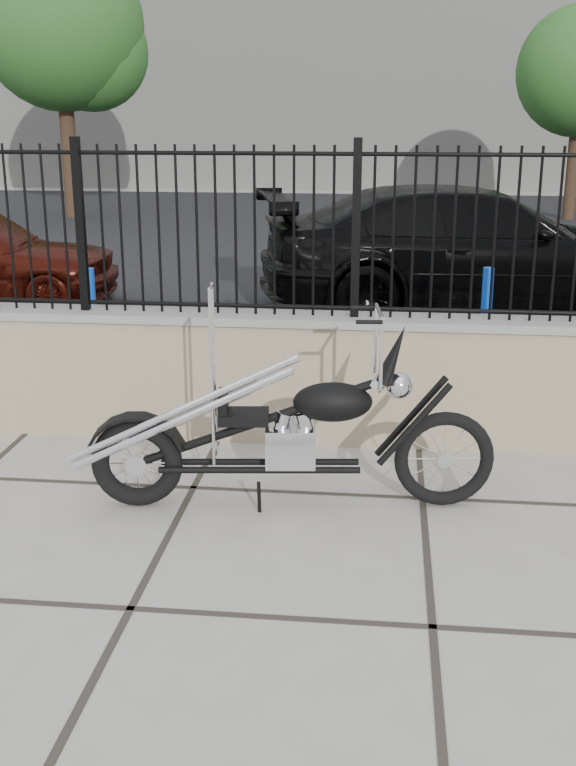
{
  "coord_description": "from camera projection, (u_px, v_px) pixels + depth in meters",
  "views": [
    {
      "loc": [
        1.22,
        -3.84,
        2.41
      ],
      "look_at": [
        0.62,
        1.6,
        0.72
      ],
      "focal_mm": 42.0,
      "sensor_mm": 36.0,
      "label": 1
    }
  ],
  "objects": [
    {
      "name": "parking_lot",
      "position": [
        320.0,
        244.0,
        16.35
      ],
      "size": [
        30.0,
        30.0,
        0.0
      ],
      "primitive_type": "plane",
      "color": "black",
      "rests_on": "ground"
    },
    {
      "name": "ground_plane",
      "position": [
        131.0,
        609.0,
        4.49
      ],
      "size": [
        90.0,
        90.0,
        0.0
      ],
      "primitive_type": "plane",
      "color": "#99968E",
      "rests_on": "ground"
    },
    {
      "name": "chopper_motorcycle",
      "position": [
        283.0,
        397.0,
        5.44
      ],
      "size": [
        2.42,
        0.68,
        1.43
      ],
      "primitive_type": null,
      "rotation": [
        0.0,
        0.0,
        0.11
      ],
      "color": "black",
      "rests_on": "ground_plane"
    },
    {
      "name": "tree_left",
      "position": [
        60.0,
        17.0,
        19.2
      ],
      "size": [
        3.59,
        3.59,
        6.06
      ],
      "rotation": [
        0.0,
        0.0,
        0.42
      ],
      "color": "#382619",
      "rests_on": "ground_plane"
    },
    {
      "name": "bollard_b",
      "position": [
        486.0,
        313.0,
        8.83
      ],
      "size": [
        0.13,
        0.13,
        0.91
      ],
      "primitive_type": "cylinder",
      "rotation": [
        0.0,
        0.0,
        0.19
      ],
      "color": "#0B52AA",
      "rests_on": "ground_plane"
    },
    {
      "name": "car_black",
      "position": [
        471.0,
        248.0,
        10.96
      ],
      "size": [
        5.5,
        3.19,
        1.5
      ],
      "primitive_type": "imported",
      "rotation": [
        0.0,
        0.0,
        1.79
      ],
      "color": "black",
      "rests_on": "parking_lot"
    },
    {
      "name": "retaining_wall",
      "position": [
        220.0,
        375.0,
        6.72
      ],
      "size": [
        14.0,
        0.36,
        0.96
      ],
      "primitive_type": "cube",
      "color": "gray",
      "rests_on": "ground_plane"
    },
    {
      "name": "background_building",
      "position": [
        355.0,
        54.0,
        28.47
      ],
      "size": [
        22.0,
        6.0,
        8.0
      ],
      "primitive_type": "cube",
      "color": "beige",
      "rests_on": "ground_plane"
    },
    {
      "name": "bollard_a",
      "position": [
        91.0,
        317.0,
        8.61
      ],
      "size": [
        0.13,
        0.13,
        0.94
      ],
      "primitive_type": "cylinder",
      "rotation": [
        0.0,
        0.0,
        -0.13
      ],
      "color": "blue",
      "rests_on": "ground_plane"
    },
    {
      "name": "iron_fence",
      "position": [
        216.0,
        231.0,
        6.4
      ],
      "size": [
        14.0,
        0.08,
        1.2
      ],
      "primitive_type": "cube",
      "color": "black",
      "rests_on": "retaining_wall"
    }
  ]
}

